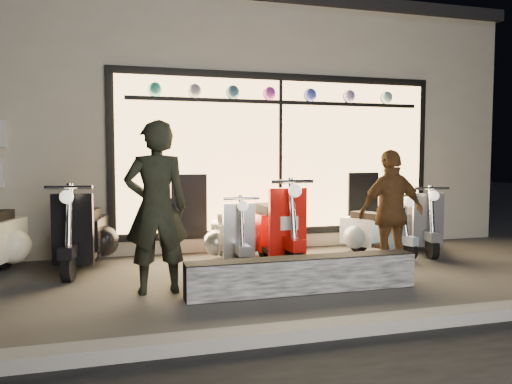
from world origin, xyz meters
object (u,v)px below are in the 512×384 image
scooter_red (272,229)px  man (156,208)px  graffiti_barrier (303,275)px  scooter_silver (231,236)px  woman (392,213)px

scooter_red → man: (-1.75, -1.29, 0.49)m
graffiti_barrier → scooter_silver: 1.78m
scooter_silver → scooter_red: 0.62m
scooter_silver → woman: 2.25m
scooter_silver → scooter_red: scooter_red is taller
scooter_red → scooter_silver: bearing=176.9°
graffiti_barrier → man: bearing=164.9°
man → woman: size_ratio=1.19×
graffiti_barrier → woman: 1.59m
scooter_red → man: bearing=-146.4°
scooter_red → woman: 1.77m
graffiti_barrier → woman: bearing=18.7°
scooter_silver → woman: size_ratio=0.83×
woman → scooter_silver: bearing=-39.3°
graffiti_barrier → scooter_silver: (-0.43, 1.72, 0.19)m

